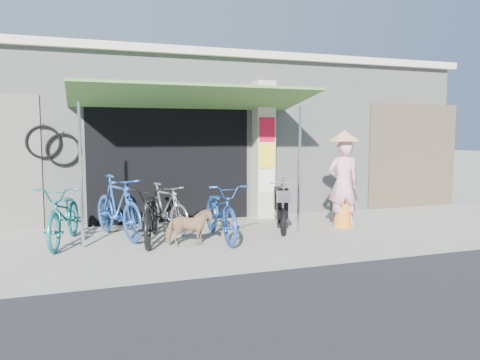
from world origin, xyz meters
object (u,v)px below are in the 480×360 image
object	(u,v)px
bike_teal	(65,214)
bike_navy	(221,211)
bike_silver	(165,207)
moped	(281,206)
bike_blue	(118,207)
bike_black	(152,213)
nun	(343,180)
street_dog	(189,227)

from	to	relation	value
bike_teal	bike_navy	world-z (taller)	same
bike_silver	moped	world-z (taller)	moped
bike_teal	bike_blue	size ratio (longest dim) A/B	1.03
bike_navy	bike_black	bearing A→B (deg)	171.18
moped	nun	xyz separation A→B (m)	(1.24, -0.24, 0.49)
bike_teal	moped	size ratio (longest dim) A/B	1.15
bike_navy	bike_teal	bearing A→B (deg)	170.25
bike_silver	bike_navy	size ratio (longest dim) A/B	0.80
street_dog	moped	distance (m)	2.21
bike_blue	nun	size ratio (longest dim) A/B	0.97
bike_blue	bike_silver	size ratio (longest dim) A/B	1.21
bike_blue	moped	world-z (taller)	bike_blue
street_dog	moped	size ratio (longest dim) A/B	0.45
street_dog	nun	distance (m)	3.39
bike_blue	bike_navy	distance (m)	1.86
bike_navy	moped	world-z (taller)	bike_navy
bike_black	bike_silver	bearing A→B (deg)	78.14
bike_black	bike_navy	distance (m)	1.20
moped	nun	world-z (taller)	nun
bike_blue	bike_navy	size ratio (longest dim) A/B	0.97
bike_teal	street_dog	xyz separation A→B (m)	(1.93, -0.86, -0.19)
bike_navy	nun	size ratio (longest dim) A/B	1.00
bike_black	bike_navy	bearing A→B (deg)	2.95
bike_black	nun	distance (m)	3.83
bike_blue	bike_black	world-z (taller)	bike_blue
bike_teal	bike_navy	size ratio (longest dim) A/B	1.00
bike_navy	nun	xyz separation A→B (m)	(2.62, 0.27, 0.44)
bike_navy	bike_blue	bearing A→B (deg)	158.18
nun	moped	bearing A→B (deg)	-1.92
bike_black	bike_silver	world-z (taller)	bike_black
street_dog	bike_navy	bearing A→B (deg)	-54.87
bike_blue	bike_black	xyz separation A→B (m)	(0.53, -0.52, -0.07)
bike_silver	street_dog	distance (m)	1.33
bike_teal	bike_navy	distance (m)	2.64
street_dog	nun	xyz separation A→B (m)	(3.28, 0.60, 0.63)
bike_blue	street_dog	xyz separation A→B (m)	(1.05, -1.07, -0.24)
bike_navy	street_dog	world-z (taller)	bike_navy
bike_teal	bike_silver	bearing A→B (deg)	26.57
bike_teal	bike_black	xyz separation A→B (m)	(1.41, -0.30, -0.01)
bike_navy	street_dog	size ratio (longest dim) A/B	2.56
bike_black	bike_navy	size ratio (longest dim) A/B	0.97
moped	nun	distance (m)	1.36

